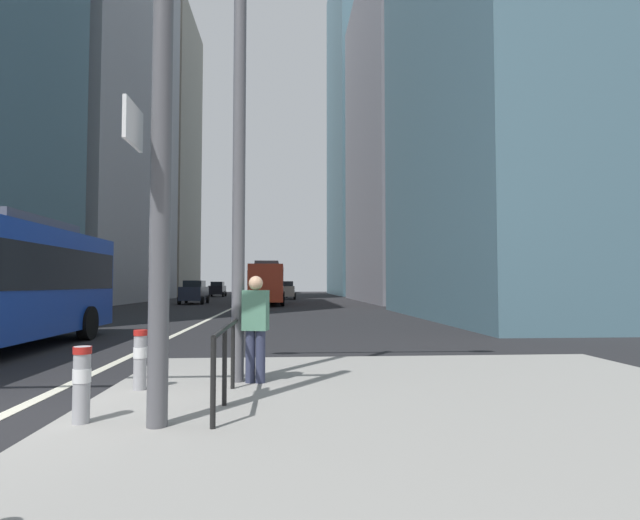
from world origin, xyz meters
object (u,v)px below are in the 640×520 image
Objects in this scene: car_oncoming_mid at (217,289)px; pedestrian_waiting at (256,323)px; car_receding_near at (279,289)px; car_receding_far at (286,290)px; street_lamp_post at (240,59)px; bollard_back at (140,356)px; car_oncoming_far at (194,292)px; bollard_right at (82,380)px; city_bus_red_receding at (268,282)px.

car_oncoming_mid is 58.72m from pedestrian_waiting.
car_receding_far is (0.87, -6.59, 0.00)m from car_receding_near.
street_lamp_post reaches higher than pedestrian_waiting.
bollard_back is at bearing -91.48° from car_receding_near.
car_receding_near is at bearing 69.92° from car_oncoming_far.
car_receding_near is 53.55m from pedestrian_waiting.
car_receding_near is (8.06, -4.58, -0.00)m from car_oncoming_mid.
car_receding_far is at bearing 89.23° from pedestrian_waiting.
bollard_right is at bearing -83.82° from car_oncoming_mid.
bollard_back is at bearing -166.35° from pedestrian_waiting.
bollard_right is (5.34, -36.86, -0.38)m from car_oncoming_far.
car_oncoming_mid is 23.42m from car_oncoming_far.
car_oncoming_mid is at bearing 96.50° from bollard_back.
car_receding_far is 0.58× the size of street_lamp_post.
street_lamp_post reaches higher than bollard_right.
city_bus_red_receding is at bearing -15.32° from car_oncoming_far.
car_oncoming_mid is 0.51× the size of street_lamp_post.
car_receding_far is 1.03× the size of car_oncoming_far.
city_bus_red_receding reaches higher than car_receding_far.
bollard_back is 0.52× the size of pedestrian_waiting.
street_lamp_post is 9.61× the size of bollard_right.
pedestrian_waiting is at bearing -81.88° from car_oncoming_mid.
car_receding_far is at bearing 83.63° from city_bus_red_receding.
bollard_right is 0.97× the size of bollard_back.
bollard_right is at bearing -94.66° from bollard_back.
car_receding_near is (0.68, 20.50, -0.85)m from city_bus_red_receding.
bollard_right is at bearing -123.67° from street_lamp_post.
bollard_right is at bearing -91.38° from city_bus_red_receding.
city_bus_red_receding is 33.07m from pedestrian_waiting.
car_receding_far is at bearing 87.20° from bollard_right.
car_oncoming_mid is at bearing 92.90° from car_oncoming_far.
bollard_right is (6.52, -60.25, -0.37)m from car_oncoming_mid.
car_oncoming_mid is at bearing 128.63° from car_receding_far.
bollard_right is at bearing -129.87° from pedestrian_waiting.
bollard_right is (-2.40, -49.08, -0.38)m from car_receding_far.
car_oncoming_far reaches higher than pedestrian_waiting.
car_receding_near is at bearing 88.09° from city_bus_red_receding.
city_bus_red_receding is 12.92× the size of bollard_right.
car_receding_far is (1.55, 13.91, -0.84)m from city_bus_red_receding.
pedestrian_waiting is at bearing -90.77° from car_receding_far.
city_bus_red_receding is 6.55× the size of pedestrian_waiting.
car_receding_far is 5.53× the size of bollard_right.
car_oncoming_far is (-6.87, -18.80, 0.00)m from car_receding_near.
city_bus_red_receding is 33.47m from bollard_back.
street_lamp_post is 4.24m from pedestrian_waiting.
bollard_back is (6.67, -58.52, -0.36)m from car_oncoming_mid.
car_oncoming_mid is 4.80× the size of bollard_back.
bollard_back reaches higher than bollard_right.
car_receding_far is at bearing 87.27° from bollard_back.
city_bus_red_receding is at bearing -73.62° from car_oncoming_mid.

